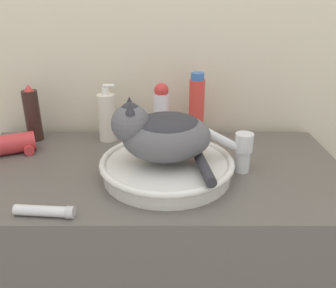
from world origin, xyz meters
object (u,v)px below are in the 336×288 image
(faucet, at_px, (240,149))
(hair_dryer, at_px, (11,145))
(lotion_bottle_white, at_px, (163,112))
(hairspray_can_black, at_px, (34,114))
(soap_pump_bottle, at_px, (108,117))
(cream_tube, at_px, (46,211))
(cat, at_px, (163,133))
(shampoo_bottle_tall, at_px, (198,108))

(faucet, relative_size, hair_dryer, 0.87)
(lotion_bottle_white, bearing_deg, faucet, -47.60)
(hair_dryer, bearing_deg, hairspray_can_black, -133.61)
(soap_pump_bottle, bearing_deg, faucet, -30.66)
(faucet, bearing_deg, hair_dryer, -17.59)
(soap_pump_bottle, bearing_deg, hair_dryer, -158.34)
(soap_pump_bottle, height_order, cream_tube, soap_pump_bottle)
(cat, xyz_separation_m, hair_dryer, (-0.50, 0.16, -0.10))
(soap_pump_bottle, distance_m, hair_dryer, 0.33)
(lotion_bottle_white, distance_m, hair_dryer, 0.52)
(cream_tube, bearing_deg, hair_dryer, 122.41)
(cat, bearing_deg, hairspray_can_black, -38.26)
(lotion_bottle_white, relative_size, hair_dryer, 1.11)
(soap_pump_bottle, bearing_deg, shampoo_bottle_tall, -0.00)
(cream_tube, bearing_deg, lotion_bottle_white, 60.59)
(cat, height_order, hairspray_can_black, cat)
(hairspray_can_black, bearing_deg, hair_dryer, -108.81)
(soap_pump_bottle, xyz_separation_m, shampoo_bottle_tall, (0.31, -0.00, 0.03))
(lotion_bottle_white, xyz_separation_m, hair_dryer, (-0.50, -0.12, -0.07))
(faucet, height_order, soap_pump_bottle, soap_pump_bottle)
(faucet, xyz_separation_m, hairspray_can_black, (-0.68, 0.25, 0.02))
(cream_tube, bearing_deg, faucet, 24.76)
(faucet, xyz_separation_m, shampoo_bottle_tall, (-0.10, 0.25, 0.04))
(soap_pump_bottle, height_order, hair_dryer, soap_pump_bottle)
(faucet, distance_m, cream_tube, 0.55)
(soap_pump_bottle, distance_m, lotion_bottle_white, 0.19)
(cat, distance_m, hairspray_can_black, 0.54)
(cream_tube, xyz_separation_m, hair_dryer, (-0.23, 0.36, 0.02))
(lotion_bottle_white, bearing_deg, soap_pump_bottle, 180.00)
(shampoo_bottle_tall, height_order, hairspray_can_black, shampoo_bottle_tall)
(cat, distance_m, soap_pump_bottle, 0.35)
(shampoo_bottle_tall, bearing_deg, cream_tube, -129.35)
(cat, xyz_separation_m, hairspray_can_black, (-0.46, 0.28, -0.04))
(lotion_bottle_white, distance_m, hairspray_can_black, 0.46)
(cat, bearing_deg, faucet, -179.21)
(shampoo_bottle_tall, height_order, cream_tube, shampoo_bottle_tall)
(faucet, distance_m, shampoo_bottle_tall, 0.27)
(lotion_bottle_white, height_order, hairspray_can_black, lotion_bottle_white)
(soap_pump_bottle, relative_size, hair_dryer, 1.09)
(shampoo_bottle_tall, xyz_separation_m, hair_dryer, (-0.62, -0.12, -0.09))
(faucet, distance_m, hairspray_can_black, 0.73)
(faucet, xyz_separation_m, lotion_bottle_white, (-0.23, 0.25, 0.03))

